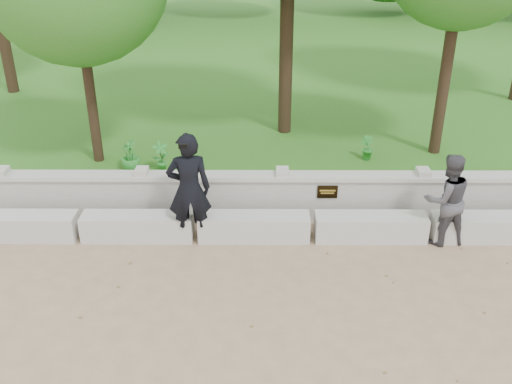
# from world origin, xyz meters

# --- Properties ---
(ground) EXTENTS (80.00, 80.00, 0.00)m
(ground) POSITION_xyz_m (0.00, 0.00, 0.00)
(ground) COLOR #9F8261
(ground) RESTS_ON ground
(lawn) EXTENTS (40.00, 22.00, 0.25)m
(lawn) POSITION_xyz_m (0.00, 14.00, 0.12)
(lawn) COLOR #34631B
(lawn) RESTS_ON ground
(concrete_bench) EXTENTS (11.90, 0.45, 0.45)m
(concrete_bench) POSITION_xyz_m (0.00, 1.90, 0.22)
(concrete_bench) COLOR beige
(concrete_bench) RESTS_ON ground
(parapet_wall) EXTENTS (12.50, 0.35, 0.90)m
(parapet_wall) POSITION_xyz_m (0.00, 2.60, 0.46)
(parapet_wall) COLOR #BCB9B1
(parapet_wall) RESTS_ON ground
(man_main) EXTENTS (0.78, 0.70, 1.98)m
(man_main) POSITION_xyz_m (-2.07, 1.80, 0.99)
(man_main) COLOR black
(man_main) RESTS_ON ground
(visitor_left) EXTENTS (0.88, 0.74, 1.62)m
(visitor_left) POSITION_xyz_m (2.19, 1.80, 0.81)
(visitor_left) COLOR #434247
(visitor_left) RESTS_ON ground
(shrub_a) EXTENTS (0.41, 0.38, 0.65)m
(shrub_a) POSITION_xyz_m (-2.93, 4.18, 0.57)
(shrub_a) COLOR #2D862F
(shrub_a) RESTS_ON lawn
(shrub_b) EXTENTS (0.35, 0.37, 0.52)m
(shrub_b) POSITION_xyz_m (1.41, 4.82, 0.51)
(shrub_b) COLOR #2D862F
(shrub_b) RESTS_ON lawn
(shrub_d) EXTENTS (0.48, 0.50, 0.69)m
(shrub_d) POSITION_xyz_m (-3.56, 4.19, 0.59)
(shrub_d) COLOR #2D862F
(shrub_d) RESTS_ON lawn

